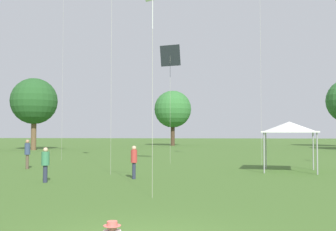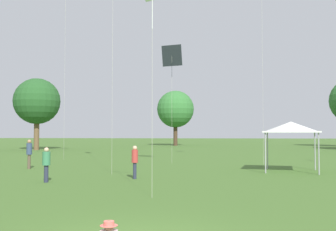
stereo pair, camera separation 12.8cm
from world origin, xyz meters
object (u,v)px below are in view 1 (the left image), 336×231
at_px(canopy_tent, 289,127).
at_px(distant_tree_3, 173,109).
at_px(person_standing_3, 134,159).
at_px(distant_tree_1, 34,101).
at_px(person_standing_1, 27,151).
at_px(kite_0, 170,57).
at_px(person_standing_0, 45,162).

bearing_deg(canopy_tent, distant_tree_3, 104.17).
relative_size(canopy_tent, distant_tree_3, 0.37).
xyz_separation_m(person_standing_3, distant_tree_1, (-18.95, 29.39, 5.28)).
height_order(person_standing_1, distant_tree_3, distant_tree_3).
distance_m(kite_0, distant_tree_1, 28.12).
height_order(person_standing_1, kite_0, kite_0).
xyz_separation_m(person_standing_1, person_standing_3, (7.47, -4.32, -0.13)).
height_order(person_standing_0, kite_0, kite_0).
bearing_deg(distant_tree_3, person_standing_1, -95.70).
distance_m(person_standing_3, distant_tree_1, 35.37).
distance_m(person_standing_0, person_standing_3, 4.05).
relative_size(person_standing_3, distant_tree_3, 0.17).
bearing_deg(distant_tree_3, distant_tree_1, -129.42).
relative_size(person_standing_1, distant_tree_1, 0.19).
height_order(canopy_tent, distant_tree_1, distant_tree_1).
height_order(person_standing_0, person_standing_3, person_standing_3).
distance_m(canopy_tent, kite_0, 10.20).
relative_size(person_standing_1, kite_0, 0.21).
relative_size(person_standing_0, kite_0, 0.18).
bearing_deg(canopy_tent, distant_tree_1, 137.49).
bearing_deg(distant_tree_1, person_standing_1, -65.40).
distance_m(person_standing_0, distant_tree_3, 50.81).
xyz_separation_m(person_standing_1, distant_tree_3, (4.44, 44.44, 5.19)).
xyz_separation_m(kite_0, distant_tree_1, (-19.69, 20.02, -1.45)).
xyz_separation_m(person_standing_1, canopy_tent, (15.59, 0.26, 1.44)).
relative_size(person_standing_0, distant_tree_1, 0.17).
relative_size(person_standing_3, kite_0, 0.19).
xyz_separation_m(person_standing_3, distant_tree_3, (-3.03, 48.76, 5.31)).
relative_size(person_standing_3, distant_tree_1, 0.17).
height_order(person_standing_0, distant_tree_1, distant_tree_1).
bearing_deg(person_standing_1, kite_0, -128.50).
distance_m(person_standing_1, person_standing_3, 8.63).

